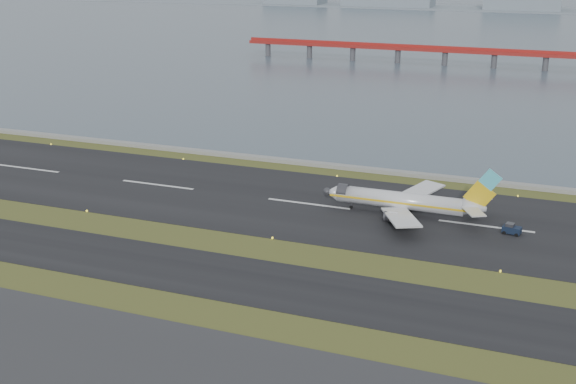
% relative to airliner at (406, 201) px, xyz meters
% --- Properties ---
extents(ground, '(1000.00, 1000.00, 0.00)m').
position_rel_airliner_xyz_m(ground, '(-22.59, -30.35, -3.46)').
color(ground, '#324017').
rests_on(ground, ground).
extents(taxiway_strip, '(1000.00, 18.00, 0.10)m').
position_rel_airliner_xyz_m(taxiway_strip, '(-22.59, -42.35, -3.41)').
color(taxiway_strip, black).
rests_on(taxiway_strip, ground).
extents(runway_strip, '(1000.00, 45.00, 0.10)m').
position_rel_airliner_xyz_m(runway_strip, '(-22.59, -0.35, -3.41)').
color(runway_strip, black).
rests_on(runway_strip, ground).
extents(seawall, '(1000.00, 2.50, 1.00)m').
position_rel_airliner_xyz_m(seawall, '(-22.59, 29.65, -2.96)').
color(seawall, gray).
rests_on(seawall, ground).
extents(bay_water, '(1400.00, 800.00, 1.30)m').
position_rel_airliner_xyz_m(bay_water, '(-22.59, 429.65, -3.46)').
color(bay_water, '#434F60').
rests_on(bay_water, ground).
extents(red_pier, '(260.00, 5.00, 10.20)m').
position_rel_airliner_xyz_m(red_pier, '(-2.59, 219.65, 3.82)').
color(red_pier, maroon).
rests_on(red_pier, ground).
extents(far_shoreline, '(1400.00, 80.00, 60.50)m').
position_rel_airliner_xyz_m(far_shoreline, '(-8.97, 589.65, 2.61)').
color(far_shoreline, gray).
rests_on(far_shoreline, ground).
extents(airliner, '(38.52, 32.89, 12.80)m').
position_rel_airliner_xyz_m(airliner, '(0.00, 0.00, 0.00)').
color(airliner, white).
rests_on(airliner, ground).
extents(pushback_tug, '(4.00, 2.79, 2.35)m').
position_rel_airliner_xyz_m(pushback_tug, '(22.77, -2.91, -2.32)').
color(pushback_tug, '#121C31').
rests_on(pushback_tug, ground).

